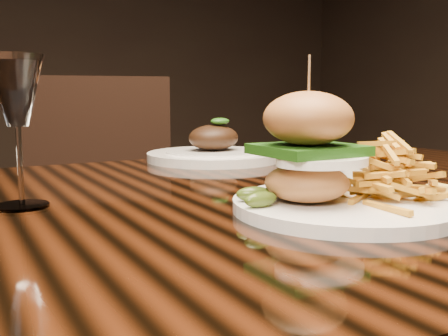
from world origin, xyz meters
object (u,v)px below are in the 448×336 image
burger_plate (344,171)px  chair_far (103,212)px  wine_glass (16,96)px  far_dish (214,152)px  dining_table (211,249)px

burger_plate → chair_far: (-0.01, 1.05, -0.26)m
burger_plate → wine_glass: 0.41m
burger_plate → wine_glass: size_ratio=1.44×
wine_glass → chair_far: (0.33, 0.84, -0.35)m
burger_plate → chair_far: 1.09m
chair_far → far_dish: bearing=-68.2°
wine_glass → chair_far: bearing=68.5°
wine_glass → dining_table: bearing=-11.4°
burger_plate → far_dish: 0.53m
burger_plate → far_dish: size_ratio=0.96×
far_dish → chair_far: 0.59m
dining_table → chair_far: size_ratio=1.68×
far_dish → chair_far: chair_far is taller
chair_far → burger_plate: bearing=-78.6°
dining_table → wine_glass: wine_glass is taller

